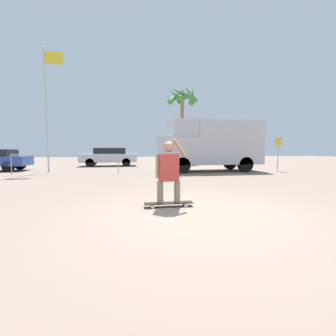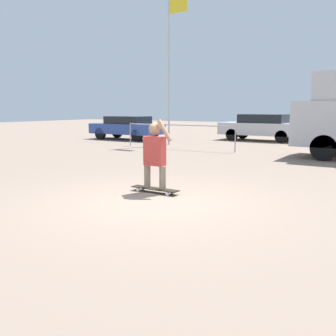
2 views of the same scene
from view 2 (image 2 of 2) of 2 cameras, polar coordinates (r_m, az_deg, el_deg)
name	(u,v)px [view 2 (image 2 of 2)]	position (r m, az deg, el deg)	size (l,w,h in m)	color
ground_plane	(155,202)	(7.21, -2.05, -5.22)	(80.00, 80.00, 0.00)	gray
skateboard	(155,189)	(7.99, -2.01, -3.22)	(1.11, 0.23, 0.09)	black
person_skateboarder	(155,152)	(7.86, -2.04, 2.45)	(0.72, 0.24, 1.47)	gray
parked_car_silver	(262,127)	(21.48, 14.07, 6.14)	(4.44, 1.88, 1.46)	black
parked_car_blue	(127,127)	(21.73, -6.30, 6.25)	(4.28, 1.72, 1.33)	black
flagpole	(171,58)	(18.60, 0.39, 16.40)	(1.06, 0.12, 7.12)	#B7B7BC
plaza_railing_segment	(178,128)	(16.64, 1.58, 6.14)	(5.44, 0.05, 1.08)	#99999E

